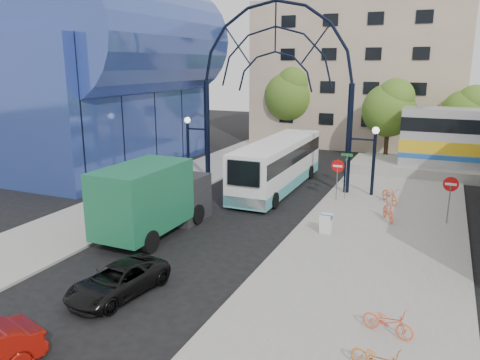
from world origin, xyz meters
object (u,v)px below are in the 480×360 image
at_px(tree_north_b, 291,93).
at_px(bike_far_c, 388,322).
at_px(street_name_sign, 346,166).
at_px(city_bus, 278,164).
at_px(gateway_arch, 275,57).
at_px(tree_north_c, 468,112).
at_px(sandwich_board, 326,222).
at_px(tree_north_a, 390,107).
at_px(stop_sign, 338,170).
at_px(bike_near_b, 388,211).
at_px(bike_near_a, 390,195).
at_px(green_truck, 154,198).
at_px(do_not_enter_sign, 450,189).
at_px(black_suv, 118,281).

xyz_separation_m(tree_north_b, bike_far_c, (13.28, -31.76, -4.72)).
relative_size(street_name_sign, city_bus, 0.24).
distance_m(gateway_arch, city_bus, 6.91).
bearing_deg(tree_north_c, street_name_sign, -114.31).
relative_size(sandwich_board, tree_north_b, 0.12).
height_order(tree_north_c, bike_far_c, tree_north_c).
xyz_separation_m(tree_north_a, city_bus, (-5.59, -12.45, -2.92)).
bearing_deg(bike_far_c, tree_north_c, 9.49).
xyz_separation_m(stop_sign, bike_far_c, (4.60, -13.84, -1.45)).
xyz_separation_m(city_bus, bike_far_c, (8.87, -15.31, -1.15)).
height_order(gateway_arch, tree_north_a, gateway_arch).
relative_size(tree_north_a, bike_near_b, 4.12).
bearing_deg(bike_near_a, sandwich_board, -141.03).
bearing_deg(sandwich_board, green_truck, -159.66).
distance_m(tree_north_b, bike_near_a, 21.41).
relative_size(gateway_arch, do_not_enter_sign, 5.50).
distance_m(do_not_enter_sign, green_truck, 14.95).
height_order(tree_north_c, black_suv, tree_north_c).
height_order(stop_sign, sandwich_board, stop_sign).
bearing_deg(black_suv, green_truck, 120.48).
distance_m(street_name_sign, green_truck, 12.10).
bearing_deg(do_not_enter_sign, street_name_sign, 155.84).
relative_size(gateway_arch, bike_near_b, 8.03).
height_order(city_bus, bike_near_b, city_bus).
bearing_deg(do_not_enter_sign, tree_north_b, 126.74).
xyz_separation_m(tree_north_a, green_truck, (-8.37, -22.86, -2.81)).
xyz_separation_m(tree_north_a, bike_near_a, (1.73, -13.29, -4.00)).
bearing_deg(street_name_sign, bike_far_c, -73.78).
bearing_deg(tree_north_c, bike_near_b, -102.06).
bearing_deg(sandwich_board, tree_north_a, 88.50).
bearing_deg(green_truck, tree_north_a, 70.53).
bearing_deg(street_name_sign, bike_near_a, 0.70).
relative_size(street_name_sign, tree_north_c, 0.43).
xyz_separation_m(gateway_arch, tree_north_b, (-3.88, 15.93, -3.29)).
distance_m(gateway_arch, black_suv, 18.71).
xyz_separation_m(tree_north_c, green_truck, (-14.37, -24.86, -2.48)).
bearing_deg(bike_far_c, do_not_enter_sign, 7.02).
bearing_deg(tree_north_b, bike_near_b, -59.81).
distance_m(gateway_arch, stop_sign, 8.37).
bearing_deg(black_suv, sandwich_board, 67.23).
bearing_deg(black_suv, bike_far_c, 15.48).
bearing_deg(black_suv, stop_sign, 81.44).
relative_size(gateway_arch, city_bus, 1.16).
distance_m(stop_sign, street_name_sign, 0.74).
height_order(stop_sign, city_bus, city_bus).
bearing_deg(black_suv, tree_north_c, 77.58).
xyz_separation_m(street_name_sign, green_truck, (-7.45, -9.53, -0.34)).
bearing_deg(city_bus, street_name_sign, -10.88).
height_order(stop_sign, bike_near_b, stop_sign).
distance_m(tree_north_a, bike_far_c, 28.25).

